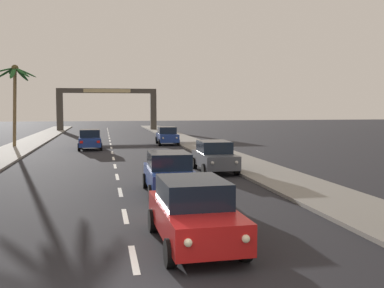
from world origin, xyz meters
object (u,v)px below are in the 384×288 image
object	(u,v)px
sedan_lead_at_stop_bar	(194,212)
sedan_parked_nearest_kerb	(167,135)
palm_left_third	(15,85)
sedan_oncoming_far	(90,139)
town_gateway_arch	(107,103)
sedan_third_in_queue	(169,173)
traffic_signal_mast	(317,1)
sedan_parked_mid_kerb	(215,156)

from	to	relation	value
sedan_lead_at_stop_bar	sedan_parked_nearest_kerb	xyz separation A→B (m)	(3.71, 30.61, 0.00)
sedan_lead_at_stop_bar	palm_left_third	xyz separation A→B (m)	(-9.69, 29.77, 4.62)
sedan_oncoming_far	town_gateway_arch	world-z (taller)	town_gateway_arch
palm_left_third	sedan_third_in_queue	bearing A→B (deg)	-66.35
traffic_signal_mast	town_gateway_arch	size ratio (longest dim) A/B	0.75
sedan_parked_mid_kerb	sedan_third_in_queue	bearing A→B (deg)	-120.78
town_gateway_arch	sedan_lead_at_stop_bar	bearing A→B (deg)	-88.42
sedan_lead_at_stop_bar	sedan_parked_nearest_kerb	bearing A→B (deg)	83.09
traffic_signal_mast	palm_left_third	xyz separation A→B (m)	(-11.15, 33.35, 0.14)
sedan_oncoming_far	sedan_parked_nearest_kerb	bearing A→B (deg)	26.88
sedan_lead_at_stop_bar	sedan_third_in_queue	distance (m)	6.80
traffic_signal_mast	sedan_oncoming_far	world-z (taller)	traffic_signal_mast
sedan_third_in_queue	sedan_parked_mid_kerb	xyz separation A→B (m)	(3.34, 5.61, 0.00)
town_gateway_arch	traffic_signal_mast	bearing A→B (deg)	-87.15
sedan_oncoming_far	sedan_parked_nearest_kerb	size ratio (longest dim) A/B	1.00
sedan_parked_nearest_kerb	town_gateway_arch	bearing A→B (deg)	101.18
sedan_lead_at_stop_bar	sedan_third_in_queue	bearing A→B (deg)	86.82
palm_left_third	town_gateway_arch	bearing A→B (deg)	73.64
sedan_parked_mid_kerb	palm_left_third	world-z (taller)	palm_left_third
sedan_oncoming_far	town_gateway_arch	distance (m)	30.59
sedan_lead_at_stop_bar	traffic_signal_mast	bearing A→B (deg)	-67.86
traffic_signal_mast	sedan_oncoming_far	bearing A→B (deg)	98.94
sedan_lead_at_stop_bar	palm_left_third	world-z (taller)	palm_left_third
sedan_lead_at_stop_bar	sedan_oncoming_far	distance (m)	27.24
sedan_third_in_queue	palm_left_third	size ratio (longest dim) A/B	0.62
traffic_signal_mast	sedan_oncoming_far	xyz separation A→B (m)	(-4.81, 30.62, -4.49)
sedan_parked_mid_kerb	town_gateway_arch	bearing A→B (deg)	96.72
sedan_oncoming_far	town_gateway_arch	size ratio (longest dim) A/B	0.30
sedan_oncoming_far	palm_left_third	bearing A→B (deg)	156.61
sedan_parked_mid_kerb	palm_left_third	xyz separation A→B (m)	(-13.41, 17.37, 4.62)
traffic_signal_mast	sedan_oncoming_far	distance (m)	31.32
town_gateway_arch	sedan_third_in_queue	bearing A→B (deg)	-87.78
traffic_signal_mast	town_gateway_arch	distance (m)	61.06
sedan_third_in_queue	sedan_oncoming_far	distance (m)	20.59
traffic_signal_mast	palm_left_third	world-z (taller)	traffic_signal_mast
sedan_lead_at_stop_bar	sedan_parked_mid_kerb	size ratio (longest dim) A/B	1.00
sedan_third_in_queue	sedan_parked_mid_kerb	bearing A→B (deg)	59.22
sedan_parked_nearest_kerb	traffic_signal_mast	bearing A→B (deg)	-93.77
traffic_signal_mast	sedan_parked_mid_kerb	bearing A→B (deg)	81.95
sedan_third_in_queue	sedan_lead_at_stop_bar	bearing A→B (deg)	-93.18
town_gateway_arch	sedan_oncoming_far	bearing A→B (deg)	-93.35
sedan_parked_mid_kerb	palm_left_third	distance (m)	22.43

